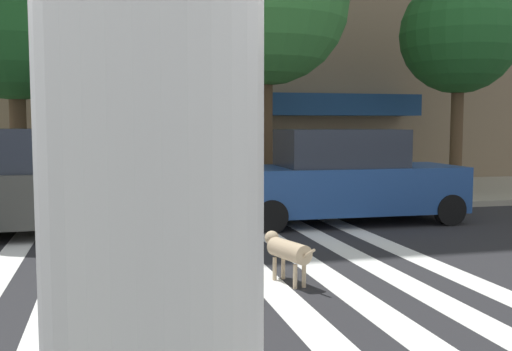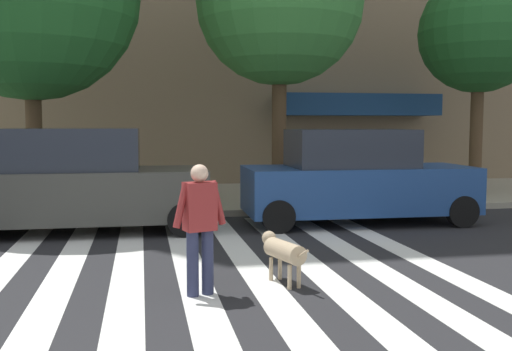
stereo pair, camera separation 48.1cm
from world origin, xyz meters
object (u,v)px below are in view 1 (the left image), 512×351
at_px(parked_car_third_in_line, 346,178).
at_px(dog_on_leash, 287,250).
at_px(parked_car_behind_first, 70,184).
at_px(street_tree_middle, 266,2).
at_px(street_tree_further, 459,35).
at_px(pedestrian_dog_walker, 207,222).

height_order(parked_car_third_in_line, dog_on_leash, parked_car_third_in_line).
bearing_deg(parked_car_behind_first, dog_on_leash, -55.46).
distance_m(parked_car_behind_first, street_tree_middle, 6.96).
xyz_separation_m(parked_car_behind_first, street_tree_middle, (4.67, 2.93, 4.24)).
distance_m(parked_car_third_in_line, street_tree_further, 6.99).
height_order(parked_car_behind_first, pedestrian_dog_walker, parked_car_behind_first).
bearing_deg(parked_car_third_in_line, street_tree_middle, 109.01).
relative_size(parked_car_behind_first, street_tree_further, 0.77).
height_order(street_tree_middle, pedestrian_dog_walker, street_tree_middle).
xyz_separation_m(street_tree_middle, street_tree_further, (5.88, 0.47, -0.56)).
bearing_deg(street_tree_middle, pedestrian_dog_walker, -110.12).
distance_m(street_tree_middle, street_tree_further, 5.92).
height_order(parked_car_behind_first, parked_car_third_in_line, parked_car_behind_first).
xyz_separation_m(street_tree_middle, dog_on_leash, (-1.66, -7.30, -4.77)).
relative_size(street_tree_middle, dog_on_leash, 6.67).
bearing_deg(street_tree_middle, parked_car_third_in_line, -70.99).
bearing_deg(parked_car_behind_first, street_tree_middle, 32.08).
bearing_deg(pedestrian_dog_walker, street_tree_middle, 69.88).
relative_size(parked_car_behind_first, street_tree_middle, 0.67).
height_order(parked_car_behind_first, street_tree_further, street_tree_further).
height_order(street_tree_middle, dog_on_leash, street_tree_middle).
bearing_deg(parked_car_behind_first, parked_car_third_in_line, 0.00).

